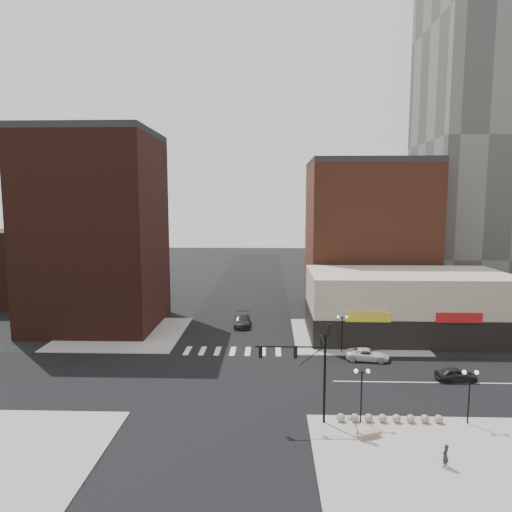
{
  "coord_description": "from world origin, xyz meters",
  "views": [
    {
      "loc": [
        4.15,
        -41.03,
        16.82
      ],
      "look_at": [
        2.57,
        6.42,
        11.0
      ],
      "focal_mm": 32.0,
      "sensor_mm": 36.0,
      "label": 1
    }
  ],
  "objects": [
    {
      "name": "bollard_row",
      "position": [
        13.18,
        -8.0,
        0.43
      ],
      "size": [
        7.97,
        0.62,
        0.62
      ],
      "color": "#876D5D",
      "rests_on": "sidewalk_se"
    },
    {
      "name": "pedestrian",
      "position": [
        15.16,
        -13.77,
        0.87
      ],
      "size": [
        0.64,
        0.64,
        1.5
      ],
      "primitive_type": "imported",
      "rotation": [
        0.0,
        0.0,
        3.91
      ],
      "color": "#2A262C",
      "rests_on": "sidewalk_se"
    },
    {
      "name": "traffic_signal",
      "position": [
        7.24,
        -7.83,
        4.96
      ],
      "size": [
        5.59,
        3.09,
        7.77
      ],
      "color": "black",
      "rests_on": "ground"
    },
    {
      "name": "ground",
      "position": [
        0.0,
        0.0,
        0.0
      ],
      "size": [
        240.0,
        240.0,
        0.0
      ],
      "primitive_type": "plane",
      "color": "black",
      "rests_on": "ground"
    },
    {
      "name": "sidewalk_se",
      "position": [
        16.0,
        -14.0,
        0.06
      ],
      "size": [
        18.0,
        14.0,
        0.12
      ],
      "primitive_type": "cube",
      "color": "gray",
      "rests_on": "ground"
    },
    {
      "name": "sidewalk_nw",
      "position": [
        -14.5,
        14.5,
        0.06
      ],
      "size": [
        15.0,
        15.0,
        0.12
      ],
      "primitive_type": "cube",
      "color": "gray",
      "rests_on": "ground"
    },
    {
      "name": "street_lamp_se_a",
      "position": [
        11.0,
        -8.0,
        3.29
      ],
      "size": [
        1.22,
        0.32,
        4.16
      ],
      "color": "black",
      "rests_on": "sidewalk_se"
    },
    {
      "name": "white_suv",
      "position": [
        14.37,
        5.84,
        0.63
      ],
      "size": [
        4.75,
        2.62,
        1.26
      ],
      "primitive_type": "imported",
      "rotation": [
        0.0,
        0.0,
        1.45
      ],
      "color": "silver",
      "rests_on": "ground"
    },
    {
      "name": "dark_sedan_east",
      "position": [
        21.49,
        0.5,
        0.64
      ],
      "size": [
        3.81,
        1.68,
        1.28
      ],
      "primitive_type": "imported",
      "rotation": [
        0.0,
        0.0,
        1.62
      ],
      "color": "black",
      "rests_on": "ground"
    },
    {
      "name": "stone_bench",
      "position": [
        11.1,
        -10.3,
        0.34
      ],
      "size": [
        1.85,
        1.18,
        0.41
      ],
      "rotation": [
        0.0,
        0.0,
        0.39
      ],
      "color": "gray",
      "rests_on": "sidewalk_se"
    },
    {
      "name": "road_ew",
      "position": [
        0.0,
        0.0,
        0.01
      ],
      "size": [
        200.0,
        14.0,
        0.02
      ],
      "primitive_type": "cube",
      "color": "black",
      "rests_on": "ground"
    },
    {
      "name": "building_ne_row",
      "position": [
        21.0,
        15.0,
        3.3
      ],
      "size": [
        24.2,
        12.2,
        8.0
      ],
      "color": "beige",
      "rests_on": "ground"
    },
    {
      "name": "dark_sedan_north",
      "position": [
        0.31,
        18.67,
        0.76
      ],
      "size": [
        2.3,
        5.29,
        1.52
      ],
      "primitive_type": "imported",
      "rotation": [
        0.0,
        0.0,
        0.03
      ],
      "color": "black",
      "rests_on": "ground"
    },
    {
      "name": "building_nw_low",
      "position": [
        -32.0,
        34.0,
        6.0
      ],
      "size": [
        20.0,
        18.0,
        12.0
      ],
      "primitive_type": "cube",
      "color": "#371911",
      "rests_on": "ground"
    },
    {
      "name": "street_lamp_ne",
      "position": [
        12.0,
        8.0,
        3.29
      ],
      "size": [
        1.22,
        0.32,
        4.16
      ],
      "color": "black",
      "rests_on": "sidewalk_ne"
    },
    {
      "name": "street_lamp_se_b",
      "position": [
        19.0,
        -8.0,
        3.29
      ],
      "size": [
        1.22,
        0.32,
        4.16
      ],
      "color": "black",
      "rests_on": "sidewalk_se"
    },
    {
      "name": "road_ns",
      "position": [
        0.0,
        0.0,
        0.01
      ],
      "size": [
        14.0,
        200.0,
        0.02
      ],
      "primitive_type": "cube",
      "color": "black",
      "rests_on": "ground"
    },
    {
      "name": "tower_near",
      "position": [
        40.0,
        38.0,
        45.0
      ],
      "size": [
        20.0,
        20.0,
        90.0
      ],
      "primitive_type": "cube",
      "color": "#47443F",
      "rests_on": "ground"
    },
    {
      "name": "building_nw",
      "position": [
        -19.0,
        18.5,
        12.5
      ],
      "size": [
        16.0,
        15.0,
        25.0
      ],
      "primitive_type": "cube",
      "color": "#371911",
      "rests_on": "ground"
    },
    {
      "name": "sidewalk_ne",
      "position": [
        14.5,
        14.5,
        0.06
      ],
      "size": [
        15.0,
        15.0,
        0.12
      ],
      "primitive_type": "cube",
      "color": "gray",
      "rests_on": "ground"
    },
    {
      "name": "building_ne_midrise",
      "position": [
        19.0,
        29.5,
        11.0
      ],
      "size": [
        18.0,
        15.0,
        22.0
      ],
      "primitive_type": "cube",
      "color": "brown",
      "rests_on": "ground"
    }
  ]
}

